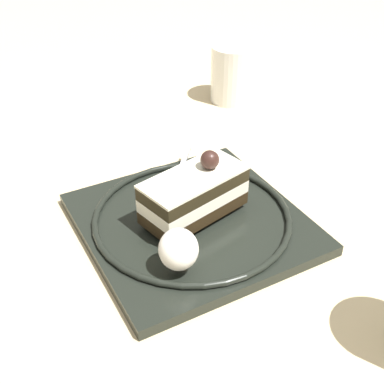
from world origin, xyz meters
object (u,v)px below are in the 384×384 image
dessert_plate (192,221)px  cake_slice (194,193)px  fork (180,171)px  drink_glass_far (233,77)px  whipped_cream_dollop (179,249)px

dessert_plate → cake_slice: cake_slice is taller
cake_slice → fork: (0.04, 0.07, -0.02)m
drink_glass_far → fork: bearing=-146.7°
dessert_plate → whipped_cream_dollop: 0.09m
fork → drink_glass_far: bearing=33.3°
dessert_plate → fork: fork is taller
fork → drink_glass_far: size_ratio=0.99×
cake_slice → whipped_cream_dollop: cake_slice is taller
whipped_cream_dollop → drink_glass_far: (0.33, 0.28, -0.00)m
fork → whipped_cream_dollop: bearing=-128.7°
cake_slice → fork: bearing=62.6°
dessert_plate → drink_glass_far: drink_glass_far is taller
cake_slice → drink_glass_far: (0.27, 0.22, -0.01)m
cake_slice → drink_glass_far: 0.35m
whipped_cream_dollop → fork: 0.17m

